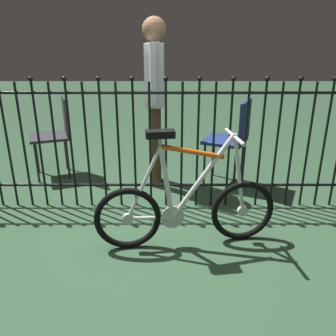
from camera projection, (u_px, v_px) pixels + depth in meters
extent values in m
plane|color=#2E4D33|center=(150.00, 242.00, 2.76)|extent=(20.00, 20.00, 0.00)
cylinder|color=black|center=(9.00, 147.00, 3.15)|extent=(0.02, 0.02, 1.16)
cylinder|color=black|center=(24.00, 147.00, 3.15)|extent=(0.02, 0.02, 1.16)
cylinder|color=black|center=(40.00, 147.00, 3.15)|extent=(0.02, 0.02, 1.16)
sphere|color=black|center=(31.00, 79.00, 2.94)|extent=(0.05, 0.05, 0.05)
cylinder|color=black|center=(56.00, 147.00, 3.15)|extent=(0.02, 0.02, 1.16)
cylinder|color=black|center=(72.00, 147.00, 3.15)|extent=(0.02, 0.02, 1.16)
sphere|color=black|center=(64.00, 79.00, 2.94)|extent=(0.05, 0.05, 0.05)
cylinder|color=black|center=(87.00, 147.00, 3.15)|extent=(0.02, 0.02, 1.16)
cylinder|color=black|center=(103.00, 147.00, 3.15)|extent=(0.02, 0.02, 1.16)
sphere|color=black|center=(98.00, 79.00, 2.94)|extent=(0.05, 0.05, 0.05)
cylinder|color=black|center=(119.00, 147.00, 3.15)|extent=(0.02, 0.02, 1.16)
cylinder|color=black|center=(135.00, 147.00, 3.15)|extent=(0.02, 0.02, 1.16)
sphere|color=black|center=(132.00, 79.00, 2.94)|extent=(0.05, 0.05, 0.05)
cylinder|color=black|center=(150.00, 147.00, 3.15)|extent=(0.02, 0.02, 1.16)
cylinder|color=black|center=(166.00, 147.00, 3.15)|extent=(0.02, 0.02, 1.16)
sphere|color=black|center=(166.00, 79.00, 2.94)|extent=(0.05, 0.05, 0.05)
cylinder|color=black|center=(182.00, 147.00, 3.15)|extent=(0.02, 0.02, 1.16)
cylinder|color=black|center=(198.00, 147.00, 3.15)|extent=(0.02, 0.02, 1.16)
sphere|color=black|center=(200.00, 79.00, 2.94)|extent=(0.05, 0.05, 0.05)
cylinder|color=black|center=(213.00, 147.00, 3.15)|extent=(0.02, 0.02, 1.16)
cylinder|color=black|center=(229.00, 147.00, 3.15)|extent=(0.02, 0.02, 1.16)
sphere|color=black|center=(234.00, 79.00, 2.94)|extent=(0.05, 0.05, 0.05)
cylinder|color=black|center=(245.00, 147.00, 3.15)|extent=(0.02, 0.02, 1.16)
cylinder|color=black|center=(261.00, 147.00, 3.15)|extent=(0.02, 0.02, 1.16)
sphere|color=black|center=(268.00, 79.00, 2.94)|extent=(0.05, 0.05, 0.05)
cylinder|color=black|center=(276.00, 147.00, 3.15)|extent=(0.02, 0.02, 1.16)
cylinder|color=black|center=(292.00, 147.00, 3.15)|extent=(0.02, 0.02, 1.16)
sphere|color=black|center=(301.00, 79.00, 2.94)|extent=(0.05, 0.05, 0.05)
cylinder|color=black|center=(308.00, 147.00, 3.15)|extent=(0.02, 0.02, 1.16)
cylinder|color=black|center=(324.00, 147.00, 3.15)|extent=(0.02, 0.02, 1.16)
sphere|color=black|center=(335.00, 79.00, 2.94)|extent=(0.05, 0.05, 0.05)
cylinder|color=black|center=(153.00, 185.00, 3.29)|extent=(4.29, 0.03, 0.03)
cylinder|color=black|center=(151.00, 93.00, 2.98)|extent=(4.29, 0.03, 0.03)
torus|color=black|center=(128.00, 219.00, 2.60)|extent=(0.50, 0.12, 0.50)
cylinder|color=silver|center=(128.00, 219.00, 2.60)|extent=(0.08, 0.04, 0.08)
torus|color=black|center=(243.00, 211.00, 2.72)|extent=(0.50, 0.12, 0.50)
cylinder|color=silver|center=(243.00, 211.00, 2.72)|extent=(0.08, 0.04, 0.08)
cylinder|color=silver|center=(203.00, 177.00, 2.57)|extent=(0.47, 0.10, 0.65)
cylinder|color=#EA5914|center=(193.00, 152.00, 2.49)|extent=(0.47, 0.10, 0.14)
cylinder|color=silver|center=(167.00, 183.00, 2.54)|extent=(0.13, 0.05, 0.57)
cylinder|color=silver|center=(151.00, 218.00, 2.63)|extent=(0.34, 0.08, 0.04)
cylinder|color=silver|center=(144.00, 184.00, 2.52)|extent=(0.27, 0.06, 0.56)
cylinder|color=silver|center=(239.00, 174.00, 2.60)|extent=(0.14, 0.05, 0.63)
cylinder|color=silver|center=(235.00, 135.00, 2.49)|extent=(0.03, 0.03, 0.02)
cylinder|color=silver|center=(235.00, 137.00, 2.49)|extent=(0.08, 0.40, 0.03)
cylinder|color=silver|center=(160.00, 142.00, 2.43)|extent=(0.03, 0.03, 0.07)
cube|color=black|center=(160.00, 134.00, 2.41)|extent=(0.21, 0.12, 0.05)
cylinder|color=silver|center=(173.00, 217.00, 2.65)|extent=(0.18, 0.04, 0.18)
cylinder|color=black|center=(37.00, 163.00, 3.79)|extent=(0.02, 0.02, 0.45)
cylinder|color=black|center=(37.00, 154.00, 4.08)|extent=(0.02, 0.02, 0.45)
cylinder|color=black|center=(68.00, 160.00, 3.89)|extent=(0.02, 0.02, 0.45)
cylinder|color=black|center=(66.00, 151.00, 4.18)|extent=(0.02, 0.02, 0.45)
cube|color=#2D2D33|center=(50.00, 137.00, 3.90)|extent=(0.52, 0.52, 0.03)
cube|color=#2D2D33|center=(65.00, 115.00, 3.88)|extent=(0.16, 0.38, 0.40)
cylinder|color=black|center=(204.00, 165.00, 3.70)|extent=(0.02, 0.02, 0.47)
cylinder|color=black|center=(214.00, 156.00, 3.98)|extent=(0.02, 0.02, 0.47)
cylinder|color=black|center=(235.00, 170.00, 3.58)|extent=(0.02, 0.02, 0.47)
cylinder|color=black|center=(242.00, 160.00, 3.86)|extent=(0.02, 0.02, 0.47)
cube|color=navy|center=(225.00, 140.00, 3.69)|extent=(0.54, 0.54, 0.03)
cube|color=navy|center=(245.00, 121.00, 3.53)|extent=(0.19, 0.37, 0.40)
cylinder|color=#4C3823|center=(155.00, 148.00, 3.64)|extent=(0.11, 0.11, 0.85)
cylinder|color=#4C3823|center=(156.00, 143.00, 3.79)|extent=(0.11, 0.11, 0.85)
cube|color=silver|center=(155.00, 75.00, 3.45)|extent=(0.19, 0.30, 0.60)
cylinder|color=silver|center=(154.00, 75.00, 3.26)|extent=(0.08, 0.08, 0.57)
cylinder|color=silver|center=(156.00, 70.00, 3.63)|extent=(0.08, 0.08, 0.57)
sphere|color=#8C6647|center=(154.00, 29.00, 3.30)|extent=(0.23, 0.23, 0.23)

